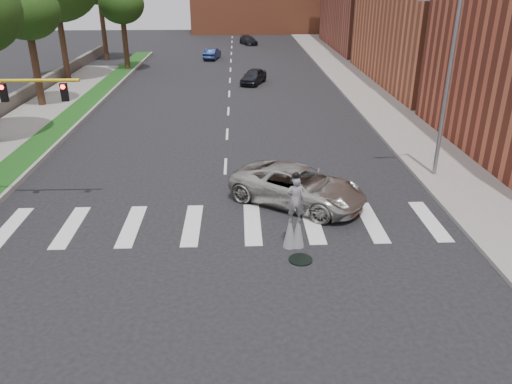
# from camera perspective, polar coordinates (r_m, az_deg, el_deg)

# --- Properties ---
(ground_plane) EXTENTS (160.00, 160.00, 0.00)m
(ground_plane) POSITION_cam_1_polar(r_m,az_deg,el_deg) (20.56, -3.92, -5.01)
(ground_plane) COLOR black
(ground_plane) RESTS_ON ground
(grass_median) EXTENTS (2.00, 60.00, 0.25)m
(grass_median) POSITION_cam_1_polar(r_m,az_deg,el_deg) (41.10, -19.62, 8.71)
(grass_median) COLOR #134012
(grass_median) RESTS_ON ground
(median_curb) EXTENTS (0.20, 60.00, 0.28)m
(median_curb) POSITION_cam_1_polar(r_m,az_deg,el_deg) (40.80, -18.21, 8.82)
(median_curb) COLOR gray
(median_curb) RESTS_ON ground
(sidewalk_right) EXTENTS (5.00, 90.00, 0.18)m
(sidewalk_right) POSITION_cam_1_polar(r_m,az_deg,el_deg) (45.65, 13.08, 10.83)
(sidewalk_right) COLOR gray
(sidewalk_right) RESTS_ON ground
(stone_wall) EXTENTS (0.50, 56.00, 1.10)m
(stone_wall) POSITION_cam_1_polar(r_m,az_deg,el_deg) (44.74, -25.81, 9.44)
(stone_wall) COLOR #59534C
(stone_wall) RESTS_ON ground
(manhole) EXTENTS (0.90, 0.90, 0.04)m
(manhole) POSITION_cam_1_polar(r_m,az_deg,el_deg) (18.95, 5.11, -7.70)
(manhole) COLOR black
(manhole) RESTS_ON ground
(streetlight) EXTENTS (2.05, 0.20, 9.00)m
(streetlight) POSITION_cam_1_polar(r_m,az_deg,el_deg) (26.55, 20.87, 11.46)
(streetlight) COLOR slate
(streetlight) RESTS_ON ground
(stilt_performer) EXTENTS (0.84, 0.54, 3.14)m
(stilt_performer) POSITION_cam_1_polar(r_m,az_deg,el_deg) (19.22, 4.42, -2.88)
(stilt_performer) COLOR #342014
(stilt_performer) RESTS_ON ground
(suv_crossing) EXTENTS (6.85, 5.94, 1.75)m
(suv_crossing) POSITION_cam_1_polar(r_m,az_deg,el_deg) (23.02, 4.79, 0.68)
(suv_crossing) COLOR #ACAAA2
(suv_crossing) RESTS_ON ground
(car_near) EXTENTS (3.01, 4.49, 1.42)m
(car_near) POSITION_cam_1_polar(r_m,az_deg,el_deg) (49.18, -0.28, 13.08)
(car_near) COLOR black
(car_near) RESTS_ON ground
(car_mid) EXTENTS (2.13, 4.25, 1.34)m
(car_mid) POSITION_cam_1_polar(r_m,az_deg,el_deg) (63.97, -5.04, 15.47)
(car_mid) COLOR #142249
(car_mid) RESTS_ON ground
(car_far) EXTENTS (2.99, 4.52, 1.22)m
(car_far) POSITION_cam_1_polar(r_m,az_deg,el_deg) (77.35, -0.88, 16.95)
(car_far) COLOR black
(car_far) RESTS_ON ground
(tree_3) EXTENTS (4.94, 4.94, 9.35)m
(tree_3) POSITION_cam_1_polar(r_m,az_deg,el_deg) (43.00, -24.78, 18.17)
(tree_3) COLOR #342014
(tree_3) RESTS_ON ground
(tree_6) EXTENTS (4.69, 4.69, 8.84)m
(tree_6) POSITION_cam_1_polar(r_m,az_deg,el_deg) (56.93, -15.13, 19.94)
(tree_6) COLOR #342014
(tree_6) RESTS_ON ground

